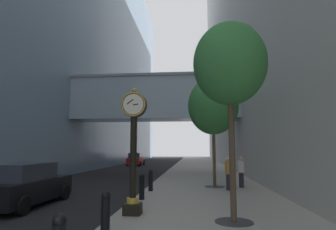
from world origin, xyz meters
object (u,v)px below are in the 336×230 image
Objects in this scene: street_tree_mid_near at (213,106)px; car_red_near at (136,159)px; pedestrian_by_clock at (241,171)px; pedestrian_walking at (229,172)px; car_black_mid at (24,185)px; street_tree_near at (230,65)px; bollard_second at (106,212)px; bollard_fifth at (151,180)px; street_clock at (133,144)px; bollard_fourth at (142,186)px.

street_tree_mid_near is 23.99m from car_red_near.
pedestrian_by_clock is 24.33m from car_red_near.
pedestrian_by_clock is (0.82, 1.15, -0.01)m from pedestrian_walking.
pedestrian_walking reaches higher than car_black_mid.
street_tree_near is 7.46m from pedestrian_walking.
bollard_fifth is (0.00, 7.31, 0.00)m from bollard_second.
street_tree_near reaches higher than street_clock.
bollard_fourth is (0.00, 4.87, 0.00)m from bollard_second.
pedestrian_walking is at bearing 9.15° from bollard_fifth.
bollard_fifth is 24.43m from car_red_near.
car_black_mid is at bearing -87.44° from car_red_near.
street_tree_mid_near reaches higher than bollard_second.
bollard_second is 31.57m from car_red_near.
bollard_second is 0.63× the size of pedestrian_by_clock.
car_red_near is at bearing 101.59° from street_clock.
street_clock is 2.42× the size of pedestrian_walking.
car_black_mid is at bearing -141.67° from bollard_fifth.
car_red_near reaches higher than bollard_second.
car_black_mid is (-4.50, 3.75, 0.12)m from bollard_second.
street_clock is at bearing -114.11° from street_tree_mid_near.
bollard_fifth is 7.82m from street_tree_near.
pedestrian_walking is at bearing -67.31° from car_red_near.
car_black_mid is (-7.81, -5.41, -3.88)m from street_tree_mid_near.
street_tree_mid_near reaches higher than street_clock.
bollard_second is 0.17× the size of street_tree_mid_near.
car_black_mid reaches higher than bollard_second.
street_tree_near is 3.54× the size of pedestrian_by_clock.
pedestrian_walking is 0.39× the size of car_black_mid.
pedestrian_by_clock is at bearing -64.48° from car_red_near.
street_tree_near reaches higher than bollard_fourth.
pedestrian_walking is (3.75, 5.74, -1.36)m from street_clock.
car_black_mid is (-4.50, -3.56, 0.12)m from bollard_fifth.
pedestrian_by_clock is at bearing 30.00° from car_black_mid.
street_tree_mid_near is at bearing 65.89° from street_clock.
street_tree_mid_near is at bearing -67.59° from car_red_near.
pedestrian_by_clock is at bearing -2.47° from street_tree_mid_near.
bollard_fourth is at bearing -127.66° from street_tree_mid_near.
pedestrian_walking is (3.95, 0.64, 0.35)m from bollard_fifth.
street_clock is at bearing 84.89° from bollard_second.
street_clock is 3.92× the size of bollard_second.
car_red_near is at bearing 107.00° from street_tree_near.
street_tree_mid_near is (3.31, 1.85, 3.99)m from bollard_fifth.
street_clock is 3.17m from bollard_fourth.
street_clock is 0.93× the size of car_red_near.
car_red_near is at bearing 92.56° from car_black_mid.
bollard_fifth is 0.63× the size of pedestrian_by_clock.
street_clock is 5.19m from car_black_mid.
car_black_mid is (-9.26, -5.35, -0.22)m from pedestrian_by_clock.
street_clock is 8.38m from pedestrian_by_clock.
bollard_second is at bearing -95.11° from street_clock.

